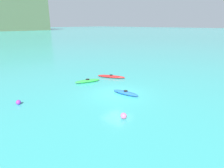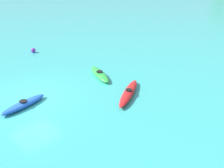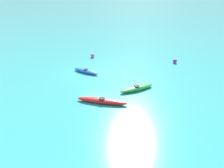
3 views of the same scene
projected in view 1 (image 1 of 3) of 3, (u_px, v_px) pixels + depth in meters
ground_plane at (117, 94)px, 17.73m from camera, size 600.00×600.00×0.00m
kayak_red at (111, 76)px, 23.01m from camera, size 2.00×3.41×0.37m
kayak_blue at (126, 93)px, 17.59m from camera, size 0.89×2.70×0.37m
kayak_green at (88, 81)px, 21.23m from camera, size 2.90×1.79×0.37m
buoy_purple at (18, 102)px, 15.39m from camera, size 0.40×0.40×0.40m
buoy_pink at (124, 116)px, 13.09m from camera, size 0.43×0.43×0.43m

